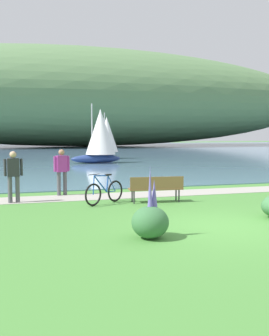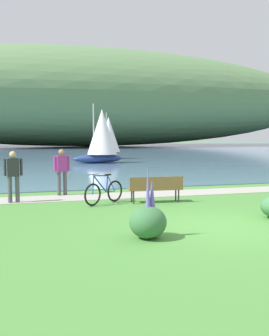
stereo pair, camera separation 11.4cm
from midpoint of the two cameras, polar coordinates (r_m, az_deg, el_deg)
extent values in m
plane|color=#478438|center=(10.38, 12.19, -8.00)|extent=(200.00, 200.00, 0.00)
cube|color=#5B7F9E|center=(56.34, -11.64, 2.43)|extent=(180.00, 80.00, 0.04)
ellipsoid|color=#567A4C|center=(74.31, -7.18, 9.74)|extent=(94.05, 28.00, 17.29)
cube|color=#A39E93|center=(15.39, 2.16, -3.69)|extent=(60.00, 1.50, 0.01)
cube|color=brown|center=(13.60, 2.72, -2.93)|extent=(1.84, 0.65, 0.05)
cube|color=brown|center=(13.37, 2.94, -2.09)|extent=(1.80, 0.22, 0.40)
cylinder|color=#2D2D33|center=(13.64, -0.58, -3.86)|extent=(0.05, 0.05, 0.45)
cylinder|color=#2D2D33|center=(13.99, 5.60, -3.66)|extent=(0.05, 0.05, 0.45)
cylinder|color=#2D2D33|center=(13.31, -0.32, -4.07)|extent=(0.05, 0.05, 0.45)
cylinder|color=#2D2D33|center=(13.68, 6.01, -3.86)|extent=(0.05, 0.05, 0.45)
torus|color=black|center=(12.96, -6.06, -3.74)|extent=(0.63, 0.46, 0.72)
torus|color=black|center=(13.72, -2.96, -3.24)|extent=(0.63, 0.46, 0.72)
cylinder|color=#1E4CB2|center=(13.16, -5.03, -2.24)|extent=(0.52, 0.38, 0.61)
cylinder|color=#1E4CB2|center=(13.16, -4.92, -1.08)|extent=(0.56, 0.41, 0.09)
cylinder|color=#1E4CB2|center=(13.40, -4.06, -2.21)|extent=(0.13, 0.11, 0.54)
cylinder|color=#1E4CB2|center=(13.56, -3.56, -3.30)|extent=(0.37, 0.27, 0.05)
cylinder|color=#1E4CB2|center=(13.55, -3.45, -2.17)|extent=(0.32, 0.23, 0.56)
cylinder|color=#1E4CB2|center=(12.94, -5.99, -2.41)|extent=(0.09, 0.08, 0.60)
cube|color=black|center=(13.39, -3.95, -0.94)|extent=(0.25, 0.22, 0.05)
cylinder|color=black|center=(12.92, -5.93, -0.90)|extent=(0.41, 0.29, 0.02)
cylinder|color=#4C4C51|center=(15.27, -10.76, -2.19)|extent=(0.14, 0.14, 0.88)
cylinder|color=#4C4C51|center=(15.35, -9.92, -2.15)|extent=(0.14, 0.14, 0.88)
cube|color=#9E338C|center=(15.24, -10.38, 0.59)|extent=(0.42, 0.30, 0.60)
sphere|color=#9E7051|center=(15.21, -10.40, 2.17)|extent=(0.22, 0.22, 0.22)
cylinder|color=#9E338C|center=(15.15, -11.30, 0.56)|extent=(0.09, 0.09, 0.56)
cylinder|color=#9E338C|center=(15.33, -9.46, 0.63)|extent=(0.09, 0.09, 0.56)
cylinder|color=#4C4C51|center=(14.04, -17.26, -2.94)|extent=(0.14, 0.14, 0.88)
cylinder|color=#4C4C51|center=(14.06, -16.28, -2.91)|extent=(0.14, 0.14, 0.88)
cube|color=#2D2D33|center=(13.97, -16.84, 0.09)|extent=(0.40, 0.25, 0.60)
sphere|color=tan|center=(13.94, -16.89, 1.81)|extent=(0.22, 0.22, 0.22)
cylinder|color=#2D2D33|center=(13.95, -17.91, 0.05)|extent=(0.09, 0.09, 0.56)
cylinder|color=#2D2D33|center=(13.99, -15.78, 0.12)|extent=(0.09, 0.09, 0.56)
ellipsoid|color=#386B3D|center=(8.96, 1.84, -7.61)|extent=(0.82, 0.82, 0.71)
cylinder|color=#386B3D|center=(8.92, 1.82, -5.89)|extent=(0.02, 0.02, 0.12)
cone|color=#6B5BB7|center=(8.84, 1.83, -2.60)|extent=(0.11, 0.11, 0.91)
cylinder|color=#386B3D|center=(9.00, 2.39, -5.79)|extent=(0.02, 0.02, 0.12)
cone|color=#6B5BB7|center=(8.94, 2.40, -3.51)|extent=(0.15, 0.15, 0.60)
cylinder|color=#386B3D|center=(8.91, 1.84, -5.89)|extent=(0.02, 0.02, 0.12)
cone|color=#6B5BB7|center=(8.86, 1.85, -3.98)|extent=(0.12, 0.12, 0.48)
ellipsoid|color=navy|center=(31.21, -5.51, 1.30)|extent=(3.88, 1.26, 0.67)
cylinder|color=#B2B2B2|center=(31.08, -6.08, 5.44)|extent=(0.10, 0.10, 3.84)
cone|color=white|center=(31.24, -4.90, 5.09)|extent=(2.39, 2.39, 3.45)
ellipsoid|color=navy|center=(36.53, -4.15, 1.78)|extent=(2.63, 3.50, 0.61)
cylinder|color=#B2B2B2|center=(36.22, -4.30, 5.00)|extent=(0.09, 0.09, 3.49)
cone|color=white|center=(36.79, -4.01, 4.72)|extent=(2.84, 2.84, 3.14)
camera|label=1|loc=(0.06, -90.21, -0.02)|focal=43.52mm
camera|label=2|loc=(0.06, 89.79, 0.02)|focal=43.52mm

